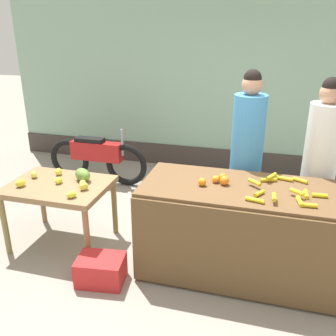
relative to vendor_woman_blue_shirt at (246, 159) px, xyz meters
name	(u,v)px	position (x,y,z in m)	size (l,w,h in m)	color
ground_plane	(188,262)	(-0.47, -0.66, -0.96)	(24.00, 24.00, 0.00)	gray
market_wall_back	(229,85)	(-0.47, 2.15, 0.44)	(7.48, 0.23, 2.86)	#8CB299
fruit_stall_counter	(241,231)	(0.04, -0.67, -0.50)	(1.90, 0.85, 0.92)	brown
side_table_wooden	(59,191)	(-1.90, -0.66, -0.33)	(1.06, 0.78, 0.72)	olive
banana_bunch_pile	(284,190)	(0.38, -0.68, -0.01)	(0.68, 0.62, 0.07)	gold
orange_pile	(217,180)	(-0.21, -0.65, 0.00)	(0.28, 0.24, 0.09)	orange
mango_papaya_pile	(70,178)	(-1.79, -0.60, -0.19)	(0.80, 0.61, 0.14)	yellow
vendor_woman_blue_shirt	(246,159)	(0.00, 0.00, 0.00)	(0.34, 0.34, 1.90)	#33333D
vendor_woman_white_shirt	(319,168)	(0.74, 0.00, -0.03)	(0.34, 0.34, 1.85)	#33333D
parked_motorcycle	(97,157)	(-2.28, 1.02, -0.56)	(1.60, 0.18, 0.88)	black
produce_crate	(101,270)	(-1.21, -1.18, -0.83)	(0.44, 0.32, 0.26)	red
produce_sack	(154,197)	(-1.13, 0.23, -0.71)	(0.36, 0.30, 0.51)	tan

